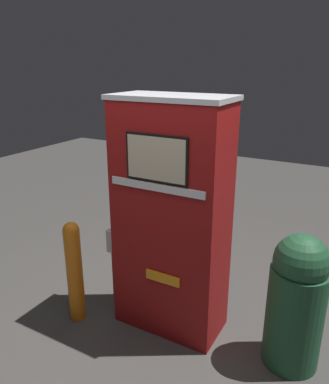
% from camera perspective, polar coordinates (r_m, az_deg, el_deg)
% --- Properties ---
extents(ground_plane, '(14.00, 14.00, 0.00)m').
position_cam_1_polar(ground_plane, '(3.63, -1.01, -21.09)').
color(ground_plane, '#423F3D').
extents(gas_pump, '(1.06, 0.52, 2.11)m').
position_cam_1_polar(gas_pump, '(3.25, 1.00, -4.18)').
color(gas_pump, maroon).
rests_on(gas_pump, ground_plane).
extents(safety_bollard, '(0.15, 0.15, 1.00)m').
position_cam_1_polar(safety_bollard, '(3.65, -13.57, -11.36)').
color(safety_bollard, orange).
rests_on(safety_bollard, ground_plane).
extents(trash_bin, '(0.45, 0.45, 1.14)m').
position_cam_1_polar(trash_bin, '(3.22, 19.45, -15.32)').
color(trash_bin, '#1E4C2D').
rests_on(trash_bin, ground_plane).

